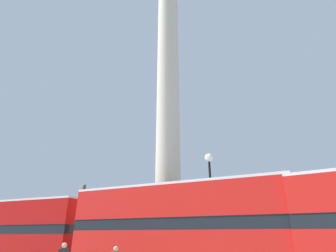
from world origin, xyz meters
TOP-DOWN VIEW (x-y plane):
  - monument_column at (0.00, 0.00)m, footprint 5.83×5.83m
  - bus_a at (-10.01, -4.03)m, footprint 11.26×3.32m
  - bus_b at (2.49, -4.10)m, footprint 11.31×2.78m
  - equestrian_statue at (-9.96, 2.20)m, footprint 4.09×3.16m
  - street_lamp at (3.64, -1.62)m, footprint 0.51×0.51m

SIDE VIEW (x-z plane):
  - equestrian_statue at x=-9.96m, z-range -1.37..5.10m
  - bus_a at x=-10.01m, z-range 0.23..4.47m
  - bus_b at x=2.49m, z-range 0.23..4.67m
  - street_lamp at x=3.64m, z-range 0.91..7.62m
  - monument_column at x=0.00m, z-range -4.87..21.29m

